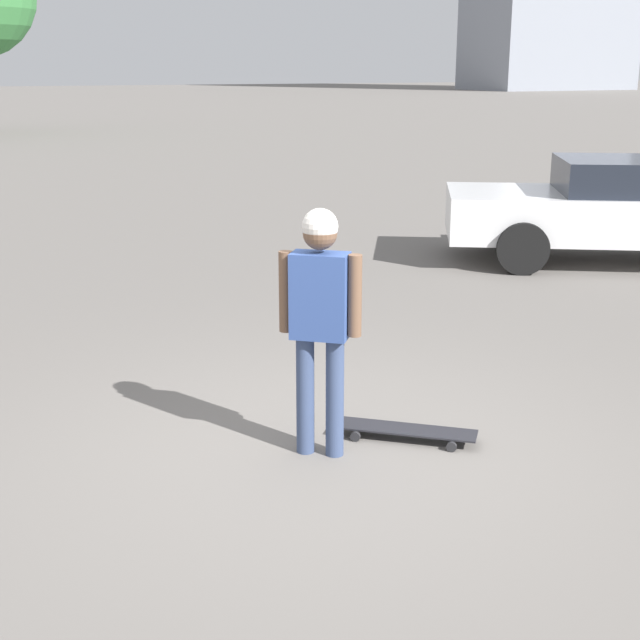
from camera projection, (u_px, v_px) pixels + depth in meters
name	position (u px, v px, depth m)	size (l,w,h in m)	color
ground_plane	(320.00, 453.00, 5.95)	(220.00, 220.00, 0.00)	slate
person	(320.00, 305.00, 5.67)	(0.45, 0.38, 1.65)	#38476B
skateboard	(406.00, 430.00, 6.15)	(0.89, 0.77, 0.08)	#232328
car_parked_near	(633.00, 208.00, 11.51)	(4.93, 3.80, 1.34)	silver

